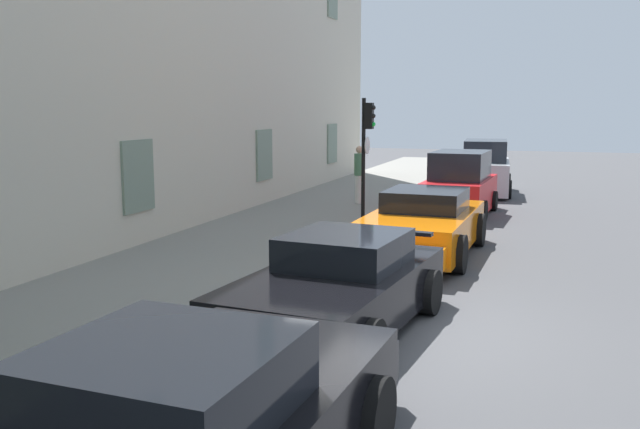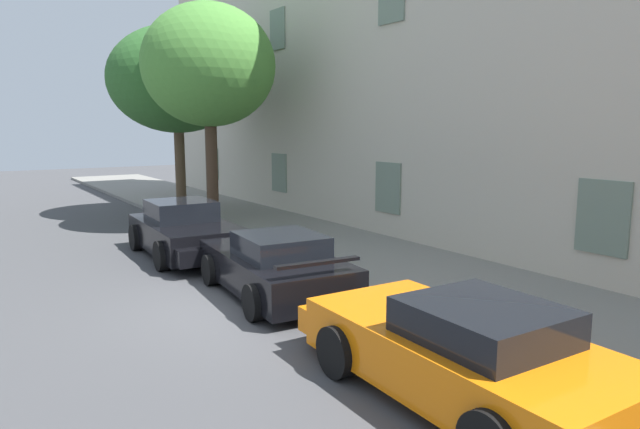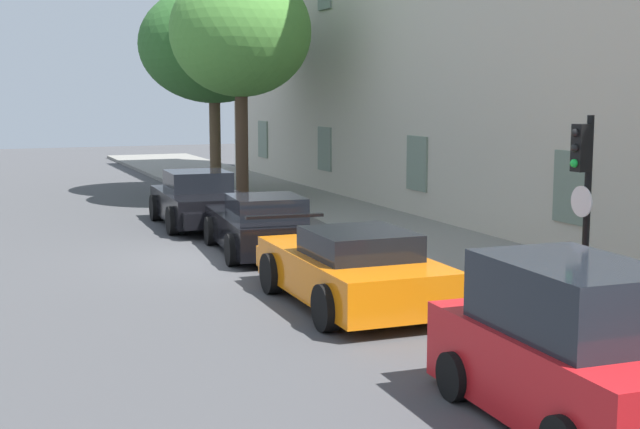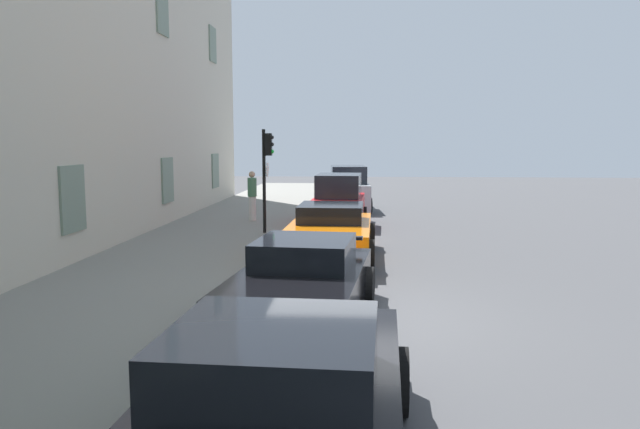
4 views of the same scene
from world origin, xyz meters
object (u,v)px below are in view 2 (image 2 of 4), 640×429
(sportscar_red_lead, at_px, (187,233))
(sportscar_white_middle, at_px, (453,349))
(tree_near_kerb, at_px, (177,80))
(tree_midblock, at_px, (209,66))
(sportscar_yellow_flank, at_px, (272,265))

(sportscar_red_lead, relative_size, sportscar_white_middle, 0.98)
(tree_near_kerb, bearing_deg, sportscar_red_lead, -18.55)
(sportscar_white_middle, height_order, tree_near_kerb, tree_near_kerb)
(sportscar_white_middle, relative_size, tree_near_kerb, 0.68)
(sportscar_red_lead, relative_size, tree_near_kerb, 0.66)
(tree_midblock, bearing_deg, sportscar_white_middle, -9.69)
(tree_midblock, bearing_deg, sportscar_red_lead, -31.53)
(sportscar_white_middle, distance_m, tree_midblock, 14.09)
(sportscar_yellow_flank, bearing_deg, tree_midblock, 165.61)
(sportscar_yellow_flank, xyz_separation_m, tree_near_kerb, (-11.13, 2.07, 4.56))
(tree_near_kerb, bearing_deg, sportscar_yellow_flank, -10.52)
(tree_near_kerb, xyz_separation_m, tree_midblock, (3.25, -0.05, 0.22))
(tree_near_kerb, bearing_deg, sportscar_white_middle, -7.94)
(tree_midblock, bearing_deg, sportscar_yellow_flank, -14.39)
(sportscar_red_lead, xyz_separation_m, sportscar_yellow_flank, (4.12, 0.28, -0.05))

